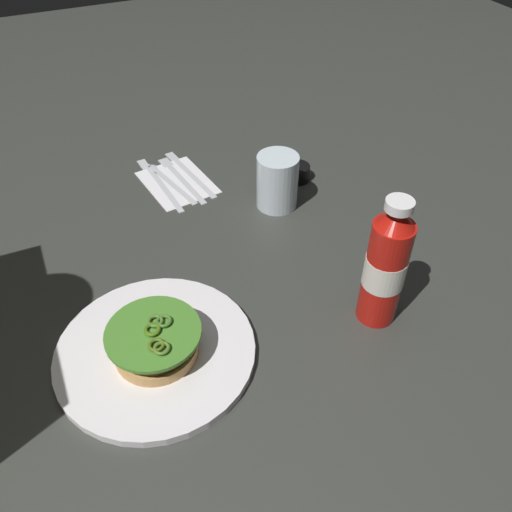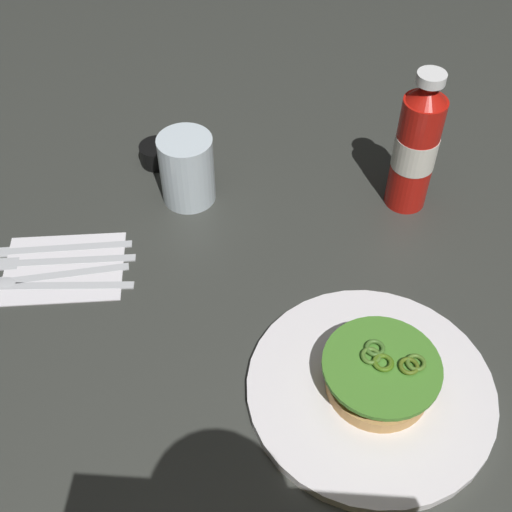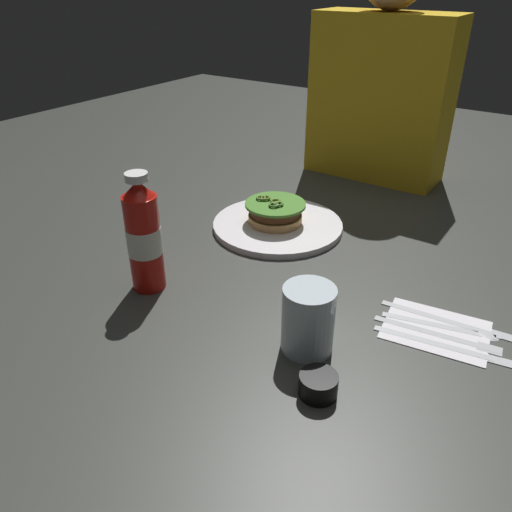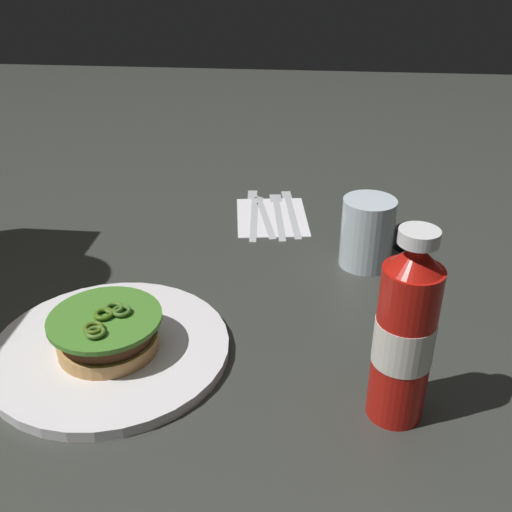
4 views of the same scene
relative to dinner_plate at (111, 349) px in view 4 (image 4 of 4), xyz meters
name	(u,v)px [view 4 (image 4 of 4)]	position (x,y,z in m)	size (l,w,h in m)	color
ground_plane	(236,295)	(0.15, -0.13, -0.01)	(3.00, 3.00, 0.00)	#343632
dinner_plate	(111,349)	(0.00, 0.00, 0.00)	(0.29, 0.29, 0.01)	white
burger_sandwich	(107,332)	(-0.01, 0.00, 0.03)	(0.13, 0.13, 0.05)	tan
ketchup_bottle	(404,335)	(-0.07, -0.33, 0.09)	(0.06, 0.06, 0.22)	red
water_glass	(367,233)	(0.26, -0.32, 0.05)	(0.08, 0.08, 0.11)	silver
condiment_cup	(410,238)	(0.32, -0.40, 0.01)	(0.05, 0.05, 0.03)	black
napkin	(272,217)	(0.41, -0.17, -0.01)	(0.16, 0.12, 0.00)	white
steak_knife	(291,209)	(0.44, -0.20, 0.00)	(0.20, 0.05, 0.00)	silver
fork_utensil	(278,210)	(0.43, -0.18, 0.00)	(0.20, 0.04, 0.00)	silver
spoon_utensil	(263,208)	(0.43, -0.15, 0.00)	(0.18, 0.06, 0.00)	silver
butter_knife	(252,209)	(0.43, -0.13, 0.00)	(0.22, 0.03, 0.00)	silver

